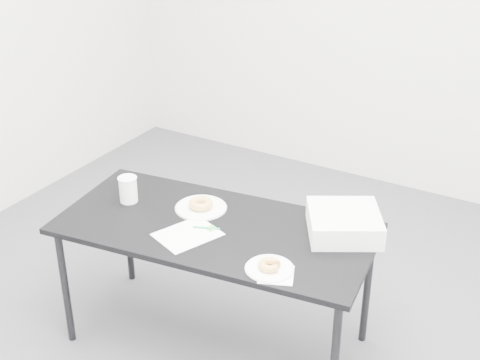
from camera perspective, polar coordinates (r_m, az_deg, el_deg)
The scene contains 14 objects.
floor at distance 3.76m, azimuth -0.90°, elevation -11.49°, with size 4.00×4.00×0.00m, color #48484D.
wall_back at distance 4.87m, azimuth 11.63°, elevation 14.71°, with size 4.00×0.02×2.70m, color silver.
table at distance 3.24m, azimuth -2.14°, elevation -4.73°, with size 1.59×0.89×0.69m.
scorecard at distance 3.15m, azimuth -4.50°, elevation -4.65°, with size 0.22×0.28×0.00m, color white.
logo_patch at distance 3.19m, azimuth -2.47°, elevation -4.13°, with size 0.05×0.05×0.00m, color green.
pen at distance 3.19m, azimuth -2.88°, elevation -4.10°, with size 0.01×0.01×0.13m, color #0D9268.
napkin at distance 2.87m, azimuth 3.10°, elevation -8.06°, with size 0.15×0.15×0.00m, color white.
plate_near at distance 2.90m, azimuth 2.53°, elevation -7.56°, with size 0.21×0.21×0.01m, color white.
donut_near at distance 2.89m, azimuth 2.54°, elevation -7.24°, with size 0.10×0.10×0.03m, color gold.
plate_far at distance 3.36m, azimuth -3.35°, elevation -2.39°, with size 0.26×0.26×0.01m, color white.
donut_far at distance 3.35m, azimuth -3.36°, elevation -2.03°, with size 0.12×0.12×0.04m, color gold.
coffee_cup at distance 3.44m, azimuth -9.53°, elevation -0.79°, with size 0.09×0.09×0.14m, color white.
cup_lid at distance 3.27m, azimuth 6.45°, elevation -3.38°, with size 0.09×0.09×0.01m, color white.
bakery_box at distance 3.16m, azimuth 8.87°, elevation -3.63°, with size 0.33×0.33×0.11m, color white.
Camera 1 is at (1.53, -2.52, 2.34)m, focal length 50.00 mm.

